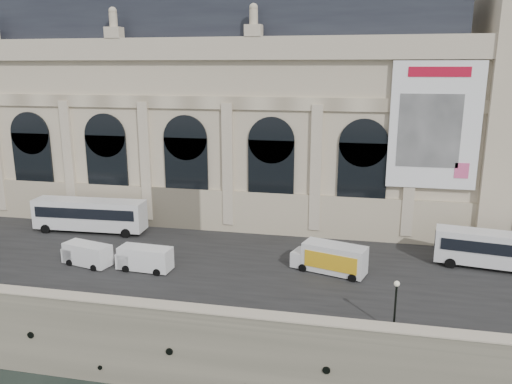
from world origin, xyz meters
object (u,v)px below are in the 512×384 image
at_px(bus_left, 90,214).
at_px(van_c, 85,254).
at_px(lamp_right, 395,307).
at_px(van_b, 142,258).
at_px(box_truck, 330,258).
at_px(bus_right, 503,250).

bearing_deg(bus_left, van_c, -62.98).
bearing_deg(bus_left, lamp_right, -26.09).
relative_size(van_b, box_truck, 0.72).
distance_m(van_b, van_c, 6.01).
bearing_deg(bus_right, van_c, -170.13).
distance_m(van_b, lamp_right, 23.87).
relative_size(bus_right, van_b, 2.35).
height_order(bus_left, box_truck, bus_left).
xyz_separation_m(box_truck, lamp_right, (5.24, -10.11, 0.59)).
height_order(bus_left, bus_right, bus_left).
relative_size(bus_right, box_truck, 1.70).
distance_m(bus_right, lamp_right, 17.66).
bearing_deg(van_c, box_truck, 7.20).
bearing_deg(van_b, box_truck, 9.81).
bearing_deg(bus_right, bus_left, 176.88).
bearing_deg(bus_left, bus_right, -3.12).
bearing_deg(box_truck, bus_left, 167.41).
distance_m(van_c, box_truck, 23.74).
relative_size(bus_right, van_c, 2.38).
relative_size(bus_left, bus_right, 1.06).
distance_m(bus_right, van_b, 34.25).
relative_size(bus_left, lamp_right, 3.29).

